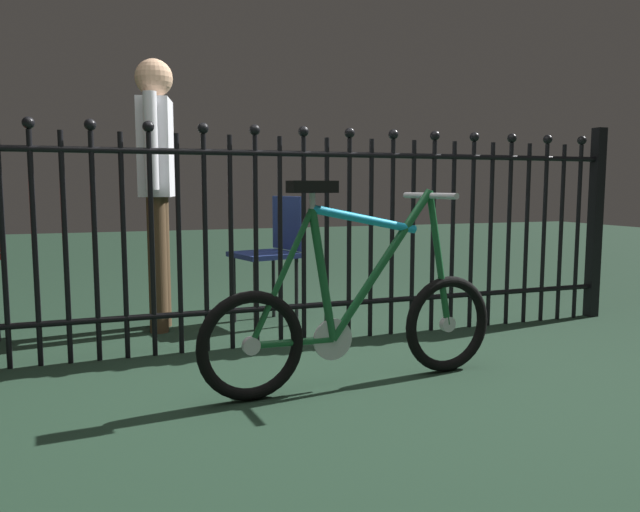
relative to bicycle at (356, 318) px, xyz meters
The scene contains 5 objects.
ground_plane 0.35m from the bicycle, behind, with size 20.00×20.00×0.00m, color #1A2F21.
iron_fence 0.88m from the bicycle, 105.44° to the left, with size 4.54×0.07×1.25m.
bicycle is the anchor object (origin of this frame).
chair_navy 1.34m from the bicycle, 89.71° to the left, with size 0.44×0.44×0.81m.
person_visitor 1.68m from the bicycle, 116.92° to the left, with size 0.24×0.47×1.61m.
Camera 1 is at (-0.86, -2.39, 0.87)m, focal length 34.46 mm.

